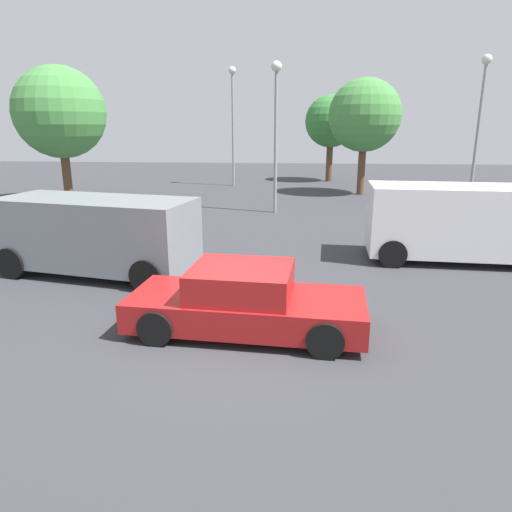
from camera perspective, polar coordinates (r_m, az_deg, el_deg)
name	(u,v)px	position (r m, az deg, el deg)	size (l,w,h in m)	color
ground_plane	(239,335)	(8.70, -2.08, -9.71)	(80.00, 80.00, 0.00)	#38383D
sedan_foreground	(245,302)	(8.66, -1.31, -5.66)	(4.47, 2.15, 1.25)	maroon
dog	(278,268)	(11.74, 2.71, -1.47)	(0.55, 0.48, 0.42)	white
van_white	(464,221)	(14.25, 24.19, 3.94)	(5.30, 2.43, 2.13)	white
suv_dark	(97,233)	(12.53, -18.94, 2.67)	(5.28, 2.98, 1.97)	gray
light_post_near	(276,112)	(20.37, 2.47, 17.27)	(0.44, 0.44, 6.27)	gray
light_post_mid	(481,107)	(24.11, 25.90, 16.18)	(0.44, 0.44, 6.73)	gray
light_post_far	(233,108)	(29.78, -2.88, 17.73)	(0.44, 0.44, 7.10)	gray
tree_back_left	(331,122)	(32.55, 9.19, 15.98)	(3.42, 3.42, 5.69)	brown
tree_back_right	(60,113)	(25.38, -22.94, 15.90)	(4.37, 4.37, 6.51)	brown
tree_far_right	(365,116)	(26.53, 13.20, 16.45)	(3.86, 3.86, 6.17)	brown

